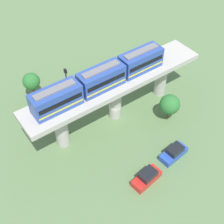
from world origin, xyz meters
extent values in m
plane|color=#5B7A4C|center=(0.00, 0.00, 0.00)|extent=(120.00, 120.00, 0.00)
cylinder|color=#B7B2AA|center=(0.00, -9.38, 3.26)|extent=(1.90, 1.90, 6.51)
cylinder|color=#B7B2AA|center=(0.00, 0.00, 3.26)|extent=(1.90, 1.90, 6.51)
cylinder|color=#B7B2AA|center=(0.00, 9.38, 3.26)|extent=(1.90, 1.90, 6.51)
cube|color=#B7B2AA|center=(0.00, 0.00, 6.91)|extent=(5.20, 28.85, 0.80)
cube|color=#2D4CA5|center=(0.00, -9.34, 8.81)|extent=(2.60, 6.60, 3.00)
cube|color=black|center=(0.00, -9.34, 9.06)|extent=(2.64, 6.07, 0.70)
cube|color=yellow|center=(0.00, -9.34, 8.06)|extent=(2.64, 6.34, 0.24)
cube|color=slate|center=(0.00, -9.34, 10.43)|extent=(1.10, 5.61, 0.24)
cube|color=#2D4CA5|center=(0.00, -2.39, 8.81)|extent=(2.60, 6.60, 3.00)
cube|color=black|center=(0.00, -2.39, 9.06)|extent=(2.64, 6.07, 0.70)
cube|color=yellow|center=(0.00, -2.39, 8.06)|extent=(2.64, 6.34, 0.24)
cube|color=slate|center=(0.00, -2.39, 10.43)|extent=(1.10, 5.61, 0.24)
cube|color=#2D4CA5|center=(0.00, 4.56, 8.81)|extent=(2.60, 6.60, 3.00)
cube|color=black|center=(0.00, 4.56, 9.06)|extent=(2.64, 6.07, 0.70)
cube|color=yellow|center=(0.00, 4.56, 8.06)|extent=(2.64, 6.34, 0.24)
cube|color=slate|center=(0.00, 4.56, 10.43)|extent=(1.10, 5.61, 0.24)
cube|color=red|center=(12.02, -3.70, 0.50)|extent=(2.31, 4.39, 1.00)
cube|color=black|center=(12.02, -3.55, 1.38)|extent=(1.91, 2.49, 0.76)
cube|color=#284CB7|center=(11.20, 1.99, 0.50)|extent=(2.17, 4.34, 1.00)
cube|color=black|center=(11.20, 2.14, 1.38)|extent=(1.84, 2.44, 0.76)
cylinder|color=brown|center=(5.38, 6.30, 1.15)|extent=(0.36, 0.36, 2.31)
sphere|color=#2D7233|center=(5.38, 6.30, 3.17)|extent=(3.13, 3.13, 3.13)
cylinder|color=brown|center=(-11.21, -8.46, 1.48)|extent=(0.36, 0.36, 2.96)
sphere|color=#2D7233|center=(-11.21, -8.46, 3.72)|extent=(2.79, 2.79, 2.79)
cylinder|color=#4C4C51|center=(-3.40, -5.95, 4.66)|extent=(0.20, 0.20, 9.31)
cube|color=black|center=(-3.40, -5.95, 9.61)|extent=(0.44, 0.28, 0.60)
camera|label=1|loc=(27.18, -20.30, 35.73)|focal=49.50mm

